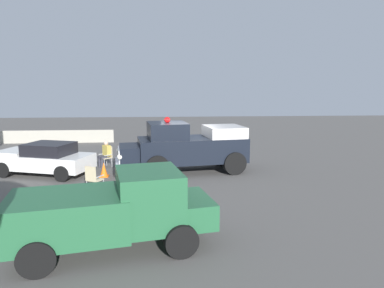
% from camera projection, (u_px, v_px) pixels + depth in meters
% --- Properties ---
extents(ground_plane, '(60.00, 60.00, 0.00)m').
position_uv_depth(ground_plane, '(188.00, 171.00, 16.35)').
color(ground_plane, '#514F4C').
extents(vintage_fire_truck, '(6.20, 3.09, 2.59)m').
position_uv_depth(vintage_fire_truck, '(187.00, 146.00, 15.98)').
color(vintage_fire_truck, black).
rests_on(vintage_fire_truck, ground).
extents(classic_hot_rod, '(4.72, 3.10, 1.46)m').
position_uv_depth(classic_hot_rod, '(43.00, 158.00, 15.50)').
color(classic_hot_rod, black).
rests_on(classic_hot_rod, ground).
extents(parked_pickup, '(5.06, 2.77, 1.90)m').
position_uv_depth(parked_pickup, '(113.00, 210.00, 8.33)').
color(parked_pickup, black).
rests_on(parked_pickup, ground).
extents(lawn_chair_near_truck, '(0.69, 0.69, 1.02)m').
position_uv_depth(lawn_chair_near_truck, '(107.00, 155.00, 17.14)').
color(lawn_chair_near_truck, '#B7BABF').
rests_on(lawn_chair_near_truck, ground).
extents(lawn_chair_by_car, '(0.66, 0.67, 1.02)m').
position_uv_depth(lawn_chair_by_car, '(93.00, 177.00, 12.90)').
color(lawn_chair_by_car, '#B7BABF').
rests_on(lawn_chair_by_car, ground).
extents(spectator_seated, '(0.64, 0.64, 1.29)m').
position_uv_depth(spectator_seated, '(105.00, 153.00, 17.03)').
color(spectator_seated, '#383842').
rests_on(spectator_seated, ground).
extents(traffic_cone, '(0.40, 0.40, 0.64)m').
position_uv_depth(traffic_cone, '(104.00, 170.00, 15.21)').
color(traffic_cone, orange).
rests_on(traffic_cone, ground).
extents(background_fence, '(12.90, 0.12, 0.90)m').
position_uv_depth(background_fence, '(21.00, 137.00, 24.22)').
color(background_fence, '#A8A393').
rests_on(background_fence, ground).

